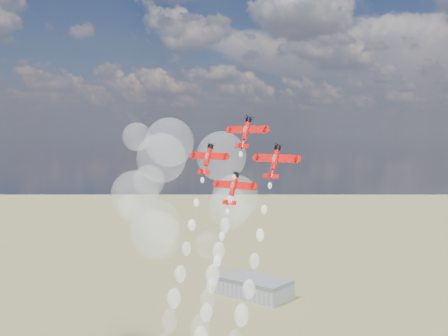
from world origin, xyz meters
TOP-DOWN VIEW (x-y plane):
  - hangar at (-120.00, 180.00)m, footprint 50.00×28.00m
  - plane_lead at (1.34, 3.91)m, footprint 13.93×6.21m
  - plane_left at (-11.13, 0.84)m, footprint 13.93×6.21m
  - plane_right at (13.81, 0.84)m, footprint 13.93×6.21m
  - plane_slot at (1.34, -2.24)m, footprint 13.93×6.21m
  - smoke_trail_lead at (1.36, -15.00)m, footprint 5.30×23.95m
  - smoke_trail_left at (-11.08, -18.00)m, footprint 5.68×23.90m
  - drifted_smoke_cloud at (-52.10, 25.52)m, footprint 66.40×38.82m

SIDE VIEW (x-z plane):
  - hangar at x=-120.00m, z-range 0.00..13.00m
  - smoke_trail_left at x=-11.08m, z-range 31.47..88.40m
  - smoke_trail_lead at x=1.36m, z-range 39.45..96.38m
  - drifted_smoke_cloud at x=-52.10m, z-range 61.23..122.05m
  - plane_slot at x=1.34m, z-range 96.47..106.01m
  - plane_left at x=-11.13m, z-range 104.63..114.18m
  - plane_right at x=13.81m, z-range 104.63..114.18m
  - plane_lead at x=1.34m, z-range 112.80..122.34m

